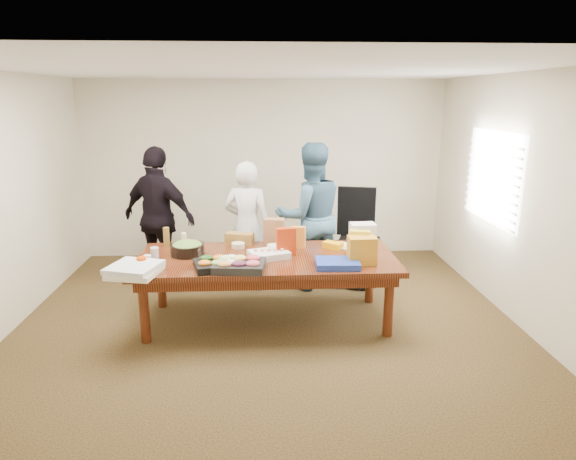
{
  "coord_description": "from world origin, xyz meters",
  "views": [
    {
      "loc": [
        -0.07,
        -5.17,
        2.43
      ],
      "look_at": [
        0.24,
        0.1,
        1.02
      ],
      "focal_mm": 31.09,
      "sensor_mm": 36.0,
      "label": 1
    }
  ],
  "objects": [
    {
      "name": "salad_bowl",
      "position": [
        -0.87,
        0.12,
        0.81
      ],
      "size": [
        0.42,
        0.42,
        0.12
      ],
      "primitive_type": "cylinder",
      "rotation": [
        0.0,
        0.0,
        -0.13
      ],
      "color": "black",
      "rests_on": "conference_table"
    },
    {
      "name": "floor",
      "position": [
        0.0,
        0.0,
        -0.01
      ],
      "size": [
        5.5,
        5.0,
        0.02
      ],
      "primitive_type": "cube",
      "color": "#47301E",
      "rests_on": "ground"
    },
    {
      "name": "dip_bowl_a",
      "position": [
        0.08,
        0.24,
        0.78
      ],
      "size": [
        0.18,
        0.18,
        0.06
      ],
      "primitive_type": "cylinder",
      "rotation": [
        0.0,
        0.0,
        0.19
      ],
      "color": "silver",
      "rests_on": "conference_table"
    },
    {
      "name": "chip_bag_orange",
      "position": [
        0.37,
        0.3,
        0.88
      ],
      "size": [
        0.18,
        0.11,
        0.25
      ],
      "primitive_type": "cube",
      "rotation": [
        0.0,
        0.0,
        -0.26
      ],
      "color": "orange",
      "rests_on": "conference_table"
    },
    {
      "name": "ceiling",
      "position": [
        0.0,
        0.0,
        2.71
      ],
      "size": [
        5.5,
        5.0,
        0.02
      ],
      "primitive_type": "cube",
      "color": "white",
      "rests_on": "wall_back"
    },
    {
      "name": "chip_bag_blue",
      "position": [
        0.72,
        -0.37,
        0.78
      ],
      "size": [
        0.45,
        0.35,
        0.07
      ],
      "primitive_type": "cube",
      "rotation": [
        0.0,
        0.0,
        -0.04
      ],
      "color": "#1F3AA6",
      "rests_on": "conference_table"
    },
    {
      "name": "clear_cup_a",
      "position": [
        -1.24,
        -0.2,
        0.8
      ],
      "size": [
        0.09,
        0.09,
        0.1
      ],
      "primitive_type": "cylinder",
      "rotation": [
        0.0,
        0.0,
        0.28
      ],
      "color": "white",
      "rests_on": "conference_table"
    },
    {
      "name": "veggie_tray",
      "position": [
        -0.5,
        -0.34,
        0.79
      ],
      "size": [
        0.55,
        0.47,
        0.07
      ],
      "primitive_type": "cube",
      "rotation": [
        0.0,
        0.0,
        0.25
      ],
      "color": "black",
      "rests_on": "conference_table"
    },
    {
      "name": "clear_cup_b",
      "position": [
        -1.21,
        0.02,
        0.81
      ],
      "size": [
        0.1,
        0.1,
        0.12
      ],
      "primitive_type": "cylinder",
      "rotation": [
        0.0,
        0.0,
        -0.19
      ],
      "color": "silver",
      "rests_on": "conference_table"
    },
    {
      "name": "dip_bowl_b",
      "position": [
        -0.33,
        0.35,
        0.78
      ],
      "size": [
        0.16,
        0.16,
        0.06
      ],
      "primitive_type": "cylinder",
      "rotation": [
        0.0,
        0.0,
        -0.11
      ],
      "color": "beige",
      "rests_on": "conference_table"
    },
    {
      "name": "chip_bag_red",
      "position": [
        0.21,
        0.05,
        0.9
      ],
      "size": [
        0.22,
        0.11,
        0.31
      ],
      "primitive_type": "cube",
      "rotation": [
        0.0,
        0.0,
        0.13
      ],
      "color": "#B8300B",
      "rests_on": "conference_table"
    },
    {
      "name": "plate_a",
      "position": [
        0.94,
        0.3,
        0.76
      ],
      "size": [
        0.29,
        0.29,
        0.02
      ],
      "primitive_type": "cylinder",
      "rotation": [
        0.0,
        0.0,
        0.09
      ],
      "color": "white",
      "rests_on": "conference_table"
    },
    {
      "name": "banana_bunch",
      "position": [
        0.76,
        0.27,
        0.79
      ],
      "size": [
        0.25,
        0.23,
        0.07
      ],
      "primitive_type": "cube",
      "rotation": [
        0.0,
        0.0,
        -0.65
      ],
      "color": "#FEB106",
      "rests_on": "conference_table"
    },
    {
      "name": "mayo_jar",
      "position": [
        0.22,
        0.49,
        0.82
      ],
      "size": [
        0.1,
        0.1,
        0.15
      ],
      "primitive_type": "cylinder",
      "rotation": [
        0.0,
        0.0,
        -0.1
      ],
      "color": "white",
      "rests_on": "conference_table"
    },
    {
      "name": "red_cup",
      "position": [
        -1.26,
        -0.34,
        0.81
      ],
      "size": [
        0.12,
        0.12,
        0.13
      ],
      "primitive_type": "cylinder",
      "rotation": [
        0.0,
        0.0,
        0.3
      ],
      "color": "#CE3600",
      "rests_on": "conference_table"
    },
    {
      "name": "chip_bag_yellow",
      "position": [
        0.98,
        -0.16,
        0.91
      ],
      "size": [
        0.23,
        0.13,
        0.32
      ],
      "primitive_type": "cube",
      "rotation": [
        0.0,
        0.0,
        -0.23
      ],
      "color": "yellow",
      "rests_on": "conference_table"
    },
    {
      "name": "person_right",
      "position": [
        0.58,
        1.03,
        0.95
      ],
      "size": [
        1.04,
        0.88,
        1.89
      ],
      "primitive_type": "imported",
      "rotation": [
        0.0,
        0.0,
        3.33
      ],
      "color": "#385C77",
      "rests_on": "floor"
    },
    {
      "name": "mustard_bottle",
      "position": [
        0.03,
        0.5,
        0.85
      ],
      "size": [
        0.08,
        0.08,
        0.19
      ],
      "primitive_type": "cylinder",
      "rotation": [
        0.0,
        0.0,
        -0.31
      ],
      "color": "#F2AD00",
      "rests_on": "conference_table"
    },
    {
      "name": "wall_right",
      "position": [
        2.75,
        0.0,
        1.35
      ],
      "size": [
        0.04,
        5.0,
        2.7
      ],
      "primitive_type": "cube",
      "color": "beige",
      "rests_on": "floor"
    },
    {
      "name": "wall_back",
      "position": [
        0.0,
        2.5,
        1.35
      ],
      "size": [
        5.5,
        0.04,
        2.7
      ],
      "primitive_type": "cube",
      "color": "beige",
      "rests_on": "floor"
    },
    {
      "name": "fruit_tray",
      "position": [
        -0.28,
        -0.4,
        0.79
      ],
      "size": [
        0.55,
        0.45,
        0.08
      ],
      "primitive_type": "cube",
      "rotation": [
        0.0,
        0.0,
        -0.11
      ],
      "color": "black",
      "rests_on": "conference_table"
    },
    {
      "name": "window_blinds",
      "position": [
        2.68,
        0.6,
        1.5
      ],
      "size": [
        0.04,
        1.36,
        1.0
      ],
      "primitive_type": "cube",
      "color": "beige",
      "rests_on": "wall_right"
    },
    {
      "name": "window_panel",
      "position": [
        2.72,
        0.6,
        1.5
      ],
      "size": [
        0.03,
        1.4,
        1.1
      ],
      "primitive_type": "cube",
      "color": "white",
      "rests_on": "wall_right"
    },
    {
      "name": "bread_loaf",
      "position": [
        -0.32,
        0.52,
        0.82
      ],
      "size": [
        0.35,
        0.23,
        0.13
      ],
      "primitive_type": "cube",
      "rotation": [
        0.0,
        0.0,
        -0.29
      ],
      "color": "olive",
      "rests_on": "conference_table"
    },
    {
      "name": "grocery_bag_yellow",
      "position": [
        0.98,
        -0.28,
        0.89
      ],
      "size": [
        0.29,
        0.2,
        0.29
      ],
      "primitive_type": "cube",
      "rotation": [
        0.0,
        0.0,
        0.02
      ],
      "color": "orange",
      "rests_on": "conference_table"
    },
    {
      "name": "office_chair",
      "position": [
        1.23,
        1.1,
        0.61
      ],
      "size": [
        0.76,
        0.76,
        1.22
      ],
      "primitive_type": "cube",
      "rotation": [
        0.0,
        0.0,
        -0.27
      ],
      "color": "black",
      "rests_on": "floor"
    },
    {
      "name": "grocery_bag_white",
      "position": [
        1.09,
        0.23,
        0.9
      ],
      "size": [
        0.29,
        0.21,
        0.3
      ],
      "primitive_type": "cube",
      "rotation": [
        0.0,
        0.0,
        0.05
      ],
      "color": "white",
      "rests_on": "conference_table"
    },
    {
      "name": "wall_front",
      "position": [
        0.0,
        -2.5,
        1.35
      ],
      "size": [
        5.5,
        0.04,
        2.7
      ],
      "primitive_type": "cube",
      "color": "beige",
      "rests_on": "floor"
    },
    {
      "name": "conference_table",
      "position": [
        0.0,
        0.0,
        0.38
      ],
      "size": [
        2.8,
        1.2,
        0.75
      ],
      "primitive_type": "cube",
      "color": "#4C1C0F",
      "rests_on": "floor"
    },
    {
      "name": "person_center",
      "position": [
        -0.23,
        1.0,
        0.84
      ],
      "size": [
        0.69,
        0.54,
        1.67
      ],
      "primitive_type": "imported",
      "rotation": [
        0.0,
        0.0,
        2.88
      ],
      "color": "silver",
      "rests_on": "floor"
    },
    {
      "name": "ranch_bottle",
      "position": [
        -0.95,
        0.42,
        0.83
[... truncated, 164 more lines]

